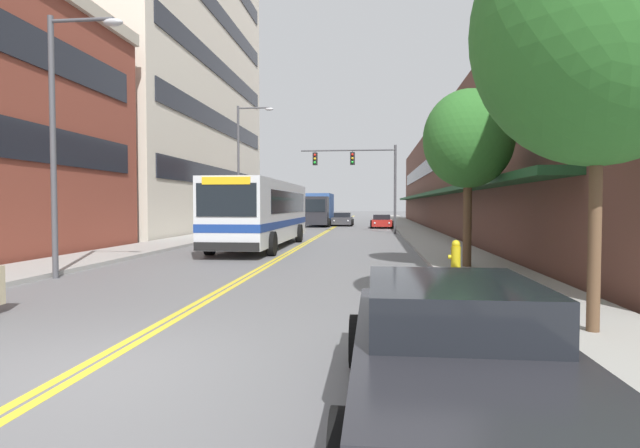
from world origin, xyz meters
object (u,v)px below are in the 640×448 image
object	(u,v)px
car_dark_grey_moving_lead	(342,219)
city_bus	(263,211)
street_tree_right_mid	(468,139)
car_charcoal_parked_right_foreground	(453,355)
car_red_parked_right_mid	(382,222)
traffic_signal_mast	(362,170)
box_truck	(319,209)
car_black_parked_left_mid	(259,226)
street_tree_right_near	(599,28)
fire_hydrant	(456,257)
street_lamp_left_near	(63,122)
street_lamp_left_far	(243,159)

from	to	relation	value
car_dark_grey_moving_lead	city_bus	bearing A→B (deg)	-95.19
car_dark_grey_moving_lead	street_tree_right_mid	bearing A→B (deg)	-79.94
car_charcoal_parked_right_foreground	car_red_parked_right_mid	bearing A→B (deg)	90.02
car_red_parked_right_mid	street_tree_right_mid	distance (m)	29.63
traffic_signal_mast	box_truck	bearing A→B (deg)	109.82
box_truck	traffic_signal_mast	xyz separation A→B (m)	(4.48, -12.41, 2.94)
car_black_parked_left_mid	street_tree_right_near	world-z (taller)	street_tree_right_near
street_tree_right_near	fire_hydrant	xyz separation A→B (m)	(-1.03, 6.39, -4.11)
city_bus	car_charcoal_parked_right_foreground	world-z (taller)	city_bus
car_dark_grey_moving_lead	box_truck	world-z (taller)	box_truck
street_tree_right_near	fire_hydrant	distance (m)	7.67
car_charcoal_parked_right_foreground	street_tree_right_mid	distance (m)	11.88
street_lamp_left_near	street_tree_right_mid	size ratio (longest dim) A/B	1.32
city_bus	traffic_signal_mast	xyz separation A→B (m)	(4.57, 12.37, 2.81)
city_bus	street_tree_right_near	bearing A→B (deg)	-61.59
box_truck	fire_hydrant	distance (m)	35.40
car_dark_grey_moving_lead	fire_hydrant	world-z (taller)	car_dark_grey_moving_lead
street_lamp_left_far	fire_hydrant	bearing A→B (deg)	-58.92
street_lamp_left_near	street_tree_right_mid	distance (m)	11.90
car_black_parked_left_mid	city_bus	bearing A→B (deg)	-75.76
city_bus	car_dark_grey_moving_lead	distance (m)	25.82
car_charcoal_parked_right_foreground	street_lamp_left_far	size ratio (longest dim) A/B	0.57
box_truck	street_lamp_left_far	bearing A→B (deg)	-101.39
traffic_signal_mast	street_tree_right_mid	world-z (taller)	traffic_signal_mast
car_charcoal_parked_right_foreground	car_dark_grey_moving_lead	distance (m)	45.11
street_lamp_left_far	street_tree_right_mid	distance (m)	20.12
street_lamp_left_near	fire_hydrant	world-z (taller)	street_lamp_left_near
car_black_parked_left_mid	car_red_parked_right_mid	distance (m)	14.08
city_bus	car_red_parked_right_mid	world-z (taller)	city_bus
street_tree_right_mid	fire_hydrant	world-z (taller)	street_tree_right_mid
car_dark_grey_moving_lead	street_lamp_left_far	size ratio (longest dim) A/B	0.53
street_tree_right_near	street_tree_right_mid	size ratio (longest dim) A/B	1.20
car_black_parked_left_mid	street_tree_right_near	size ratio (longest dim) A/B	0.65
box_truck	car_dark_grey_moving_lead	bearing A→B (deg)	22.13
car_black_parked_left_mid	street_lamp_left_near	size ratio (longest dim) A/B	0.59
city_bus	fire_hydrant	world-z (taller)	city_bus
city_bus	fire_hydrant	xyz separation A→B (m)	(7.71, -9.77, -1.18)
box_truck	street_tree_right_near	xyz separation A→B (m)	(8.64, -40.94, 3.06)
street_lamp_left_far	car_dark_grey_moving_lead	bearing A→B (deg)	72.26
car_red_parked_right_mid	traffic_signal_mast	xyz separation A→B (m)	(-1.57, -8.87, 4.03)
car_black_parked_left_mid	street_tree_right_mid	bearing A→B (deg)	-59.19
car_black_parked_left_mid	street_lamp_left_near	distance (m)	21.53
car_black_parked_left_mid	car_red_parked_right_mid	xyz separation A→B (m)	(8.74, 11.03, -0.01)
car_charcoal_parked_right_foreground	street_lamp_left_near	size ratio (longest dim) A/B	0.67
car_black_parked_left_mid	car_dark_grey_moving_lead	xyz separation A→B (m)	(4.92, 15.49, 0.04)
street_lamp_left_far	street_tree_right_near	size ratio (longest dim) A/B	1.30
box_truck	street_lamp_left_far	xyz separation A→B (m)	(-3.31, -16.43, 3.44)
city_bus	street_tree_right_mid	world-z (taller)	street_tree_right_mid
street_tree_right_near	fire_hydrant	world-z (taller)	street_tree_right_near
car_dark_grey_moving_lead	traffic_signal_mast	bearing A→B (deg)	-80.46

